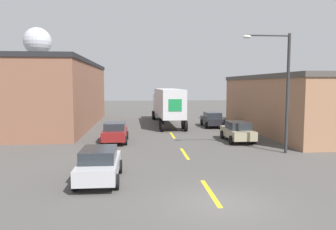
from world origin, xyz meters
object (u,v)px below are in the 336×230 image
at_px(street_lamp, 282,83).
at_px(parked_car_left_far, 115,132).
at_px(parked_car_left_near, 99,164).
at_px(water_tower, 38,43).
at_px(semi_truck, 167,103).
at_px(parked_car_right_mid, 238,131).
at_px(parked_car_right_far, 212,119).

bearing_deg(street_lamp, parked_car_left_far, 155.63).
height_order(parked_car_left_near, water_tower, water_tower).
xyz_separation_m(semi_truck, parked_car_right_mid, (4.68, -11.87, -1.60)).
distance_m(parked_car_right_mid, street_lamp, 6.19).
bearing_deg(semi_truck, parked_car_left_near, -104.78).
relative_size(parked_car_left_near, street_lamp, 0.55).
distance_m(parked_car_left_far, parked_car_left_near, 10.50).
xyz_separation_m(parked_car_right_mid, parked_car_left_near, (-9.81, -10.04, 0.00)).
relative_size(parked_car_right_mid, water_tower, 0.29).
xyz_separation_m(parked_car_right_mid, parked_car_right_far, (0.00, 9.12, 0.00)).
distance_m(parked_car_left_near, water_tower, 50.92).
bearing_deg(parked_car_right_far, parked_car_left_near, -117.10).
bearing_deg(street_lamp, parked_car_left_near, -154.43).
xyz_separation_m(semi_truck, parked_car_right_far, (4.68, -2.75, -1.60)).
bearing_deg(semi_truck, parked_car_left_far, -115.81).
height_order(parked_car_right_mid, water_tower, water_tower).
distance_m(parked_car_left_far, parked_car_right_far, 13.08).
relative_size(parked_car_left_far, parked_car_right_far, 1.00).
height_order(parked_car_right_far, parked_car_left_near, same).
bearing_deg(semi_truck, parked_car_right_mid, -70.11).
height_order(parked_car_right_mid, parked_car_right_far, same).
bearing_deg(parked_car_left_near, water_tower, 109.22).
bearing_deg(semi_truck, street_lamp, -71.21).
relative_size(parked_car_left_near, water_tower, 0.29).
distance_m(semi_truck, parked_car_right_far, 5.66).
bearing_deg(parked_car_left_far, water_tower, 114.20).
distance_m(parked_car_right_far, street_lamp, 14.36).
height_order(water_tower, street_lamp, water_tower).
bearing_deg(parked_car_right_mid, parked_car_left_near, -134.32).
distance_m(parked_car_left_far, water_tower, 41.45).
xyz_separation_m(water_tower, street_lamp, (27.62, -41.48, -7.49)).
relative_size(parked_car_right_mid, parked_car_right_far, 1.00).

